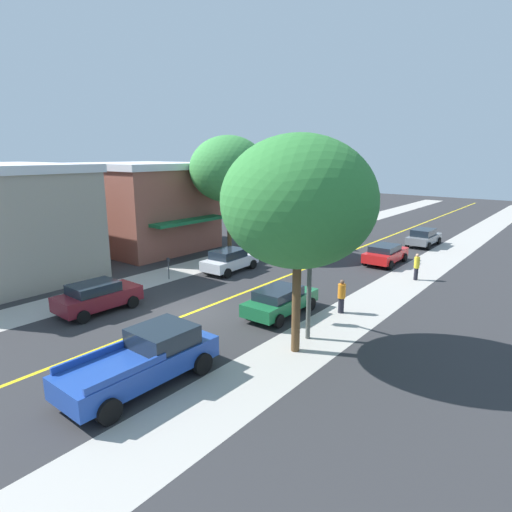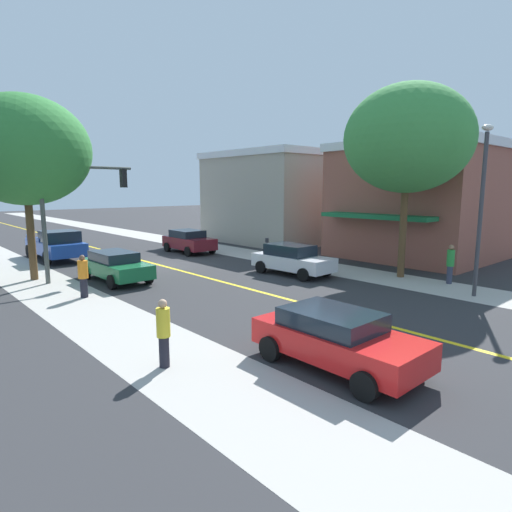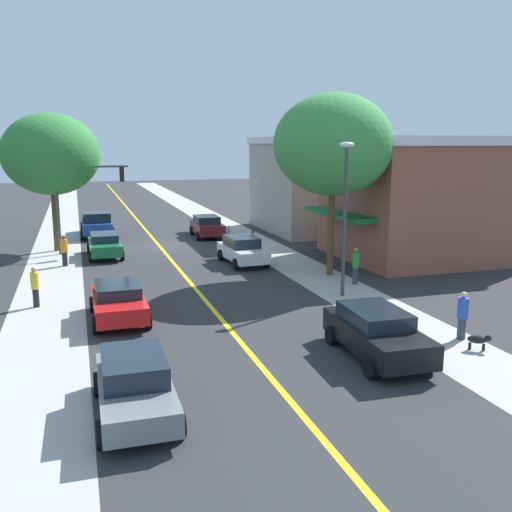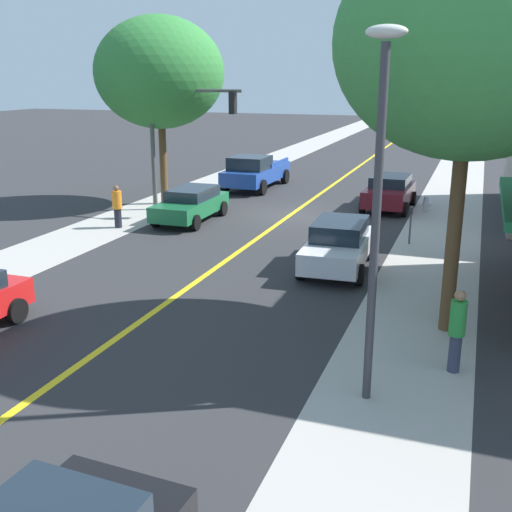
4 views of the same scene
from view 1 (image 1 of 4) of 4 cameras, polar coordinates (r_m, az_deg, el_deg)
The scene contains 23 objects.
ground_plane at distance 22.09m, azimuth -8.49°, elevation -7.44°, with size 140.00×140.00×0.00m, color #2D2D30.
sidewalk_left at distance 26.97m, azimuth -18.06°, elevation -4.09°, with size 2.99×126.00×0.01m, color #ADA8A0.
sidewalk_right at distance 18.25m, azimuth 6.03°, elevation -12.00°, with size 2.99×126.00×0.01m, color #ADA8A0.
road_centerline_stripe at distance 22.09m, azimuth -8.49°, elevation -7.44°, with size 0.20×126.00×0.00m, color yellow.
pale_office_building at distance 37.35m, azimuth -14.67°, elevation 6.46°, with size 11.09×9.03×7.09m.
street_tree_left_near at distance 33.66m, azimuth -3.68°, elevation 11.41°, with size 5.97×5.97×9.19m.
street_tree_right_corner at distance 16.31m, azimuth 5.67°, elevation 7.15°, with size 5.91×5.91×8.58m.
fire_hydrant at distance 24.69m, azimuth -22.41°, elevation -5.20°, with size 0.44×0.24×0.73m.
parking_meter at distance 27.81m, azimuth -11.55°, elevation -1.21°, with size 0.12×0.18×1.39m.
traffic_light_mast at distance 18.64m, azimuth 3.62°, elevation 1.12°, with size 4.39×0.32×5.80m.
street_lamp at distance 36.15m, azimuth 2.10°, elevation 7.62°, with size 0.70×0.36×6.77m.
red_sedan_right_curb at distance 32.53m, azimuth 16.78°, elevation 0.31°, with size 2.11×4.27×1.40m.
maroon_sedan_left_curb at distance 23.21m, azimuth -20.31°, elevation -5.02°, with size 2.16×4.19×1.53m.
black_sedan_left_curb at distance 41.36m, azimuth 10.45°, elevation 3.48°, with size 2.25×4.59×1.55m.
grey_sedan_right_curb at distance 39.98m, azimuth 21.36°, elevation 2.37°, with size 2.02×4.32×1.49m.
white_sedan_left_curb at distance 29.14m, azimuth -3.52°, elevation -0.53°, with size 2.15×4.34×1.53m.
green_sedan_right_curb at distance 21.40m, azimuth 3.24°, elevation -5.88°, with size 2.02×4.42×1.39m.
blue_pickup_truck at distance 15.70m, azimuth -14.53°, elevation -13.11°, with size 2.41×5.64×1.83m.
pedestrian_blue_shirt at distance 42.67m, azimuth 5.74°, elevation 4.04°, with size 0.38×0.38×1.70m.
pedestrian_orange_shirt at distance 21.97m, azimuth 11.28°, elevation -5.18°, with size 0.39×0.39×1.73m.
pedestrian_yellow_shirt at distance 28.91m, azimuth 20.53°, elevation -1.26°, with size 0.34×0.34×1.71m.
pedestrian_green_shirt at distance 36.21m, azimuth -1.48°, elevation 2.52°, with size 0.33×0.33×1.80m.
small_dog at distance 43.61m, azimuth 6.70°, elevation 3.52°, with size 0.71×0.59×0.57m.
Camera 1 is at (15.16, -14.03, 7.82)m, focal length 30.15 mm.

